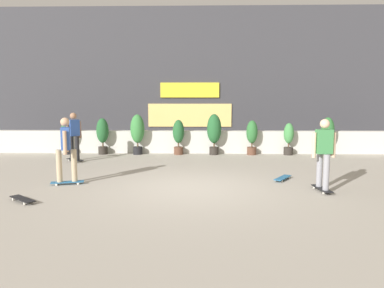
% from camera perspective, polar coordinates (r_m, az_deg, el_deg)
% --- Properties ---
extents(ground_plane, '(48.00, 48.00, 0.00)m').
position_cam_1_polar(ground_plane, '(9.03, -0.24, -6.82)').
color(ground_plane, '#A8A093').
extents(planter_wall, '(18.00, 0.40, 0.90)m').
position_cam_1_polar(planter_wall, '(14.87, 0.44, 0.34)').
color(planter_wall, beige).
rests_on(planter_wall, ground).
extents(building_backdrop, '(20.00, 2.08, 6.50)m').
position_cam_1_polar(building_backdrop, '(18.80, 0.66, 10.24)').
color(building_backdrop, '#38383D').
rests_on(building_backdrop, ground).
extents(potted_plant_0, '(0.46, 0.46, 1.39)m').
position_cam_1_polar(potted_plant_0, '(15.32, -18.73, 1.47)').
color(potted_plant_0, black).
rests_on(potted_plant_0, ground).
extents(potted_plant_1, '(0.47, 0.47, 1.42)m').
position_cam_1_polar(potted_plant_1, '(14.89, -13.68, 1.58)').
color(potted_plant_1, '#2D2823').
rests_on(potted_plant_1, ground).
extents(potted_plant_2, '(0.55, 0.55, 1.57)m').
position_cam_1_polar(potted_plant_2, '(14.59, -8.44, 2.00)').
color(potted_plant_2, black).
rests_on(potted_plant_2, ground).
extents(potted_plant_3, '(0.45, 0.45, 1.36)m').
position_cam_1_polar(potted_plant_3, '(14.41, -2.11, 1.42)').
color(potted_plant_3, brown).
rests_on(potted_plant_3, ground).
extents(potted_plant_4, '(0.56, 0.56, 1.59)m').
position_cam_1_polar(potted_plant_4, '(14.38, 3.44, 2.04)').
color(potted_plant_4, '#2D2823').
rests_on(potted_plant_4, ground).
extents(potted_plant_5, '(0.44, 0.44, 1.34)m').
position_cam_1_polar(potted_plant_5, '(14.52, 9.26, 1.31)').
color(potted_plant_5, brown).
rests_on(potted_plant_5, ground).
extents(potted_plant_6, '(0.39, 0.39, 1.24)m').
position_cam_1_polar(potted_plant_6, '(14.79, 14.74, 0.95)').
color(potted_plant_6, '#2D2823').
rests_on(potted_plant_6, ground).
extents(potted_plant_7, '(0.50, 0.50, 1.47)m').
position_cam_1_polar(potted_plant_7, '(15.18, 20.24, 1.58)').
color(potted_plant_7, '#2D2823').
rests_on(potted_plant_7, ground).
extents(skater_far_left, '(0.74, 0.67, 1.70)m').
position_cam_1_polar(skater_far_left, '(13.36, -17.80, 1.40)').
color(skater_far_left, black).
rests_on(skater_far_left, ground).
extents(skater_mid_plaza, '(0.82, 0.54, 1.70)m').
position_cam_1_polar(skater_mid_plaza, '(9.75, -18.92, -0.55)').
color(skater_mid_plaza, '#266699').
rests_on(skater_mid_plaza, ground).
extents(skater_by_wall_right, '(0.56, 0.82, 1.70)m').
position_cam_1_polar(skater_by_wall_right, '(9.06, 19.70, -1.12)').
color(skater_by_wall_right, black).
rests_on(skater_by_wall_right, ground).
extents(skateboard_near_camera, '(0.60, 0.78, 0.08)m').
position_cam_1_polar(skateboard_near_camera, '(10.18, 13.87, -5.10)').
color(skateboard_near_camera, '#266699').
rests_on(skateboard_near_camera, ground).
extents(skateboard_aside, '(0.75, 0.66, 0.08)m').
position_cam_1_polar(skateboard_aside, '(8.59, -24.75, -7.74)').
color(skateboard_aside, black).
rests_on(skateboard_aside, ground).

